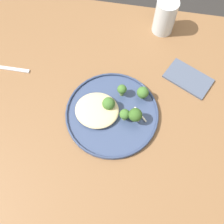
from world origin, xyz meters
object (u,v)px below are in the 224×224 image
Objects in this scene: seared_scallop_tilted_round at (113,111)px; broccoli_floret_near_rim at (122,90)px; dinner_fork at (1,67)px; seared_scallop_tiny_bay at (92,118)px; folded_napkin at (188,78)px; seared_scallop_front_small at (99,115)px; dinner_plate at (112,114)px; seared_scallop_on_noodles at (86,109)px; broccoli_floret_rear_charred at (135,115)px; water_glass at (164,19)px; broccoli_floret_split_head at (125,115)px; broccoli_floret_center_pile at (109,104)px; broccoli_floret_beside_noodles at (143,93)px.

broccoli_floret_near_rim is (0.02, 0.07, 0.02)m from seared_scallop_tilted_round.
seared_scallop_tilted_round is 0.42m from dinner_fork.
folded_napkin is (0.28, 0.20, -0.02)m from seared_scallop_tiny_bay.
seared_scallop_front_small and seared_scallop_tilted_round have the same top height.
seared_scallop_front_small reaches higher than dinner_plate.
seared_scallop_on_noodles is 0.98× the size of seared_scallop_tilted_round.
water_glass is at bearing 82.33° from broccoli_floret_rear_charred.
broccoli_floret_split_head is 0.94× the size of broccoli_floret_near_rim.
water_glass reaches higher than dinner_fork.
broccoli_floret_rear_charred reaches higher than dinner_plate.
dinner_plate is 1.56× the size of dinner_fork.
water_glass is 0.59m from dinner_fork.
seared_scallop_tilted_round is at bearing 3.87° from seared_scallop_on_noodles.
seared_scallop_tiny_bay is 0.35m from folded_napkin.
broccoli_floret_split_head is (0.08, 0.01, 0.02)m from seared_scallop_front_small.
seared_scallop_on_noodles reaches higher than dinner_plate.
broccoli_floret_split_head is 0.90× the size of broccoli_floret_center_pile.
broccoli_floret_split_head is at bearing -2.72° from seared_scallop_on_noodles.
seared_scallop_front_small is at bearing -16.45° from seared_scallop_on_noodles.
broccoli_floret_center_pile reaches higher than seared_scallop_front_small.
seared_scallop_tilted_round reaches higher than folded_napkin.
seared_scallop_front_small is at bearing -174.70° from broccoli_floret_split_head.
dinner_fork is at bearing 158.60° from seared_scallop_tiny_bay.
broccoli_floret_split_head reaches higher than dinner_fork.
water_glass is at bearing 66.01° from seared_scallop_tiny_bay.
dinner_plate is 5.78× the size of broccoli_floret_center_pile.
water_glass is at bearing 26.47° from dinner_fork.
dinner_fork is at bearing -174.21° from folded_napkin.
broccoli_floret_split_head reaches higher than seared_scallop_tilted_round.
broccoli_floret_near_rim is at bearing 76.33° from seared_scallop_tilted_round.
broccoli_floret_beside_noodles is 0.11m from broccoli_floret_center_pile.
broccoli_floret_near_rim is 0.32× the size of folded_napkin.
broccoli_floret_near_rim is (0.03, 0.05, 0.00)m from broccoli_floret_center_pile.
broccoli_floret_beside_noodles is 0.49m from dinner_fork.
water_glass is at bearing 118.26° from folded_napkin.
seared_scallop_on_noodles is at bearing -150.65° from folded_napkin.
seared_scallop_front_small is 0.19× the size of water_glass.
seared_scallop_tiny_bay reaches higher than seared_scallop_front_small.
broccoli_floret_split_head is 0.03m from broccoli_floret_rear_charred.
seared_scallop_on_noodles is 0.16m from broccoli_floret_rear_charred.
seared_scallop_on_noodles is at bearing 163.55° from seared_scallop_front_small.
seared_scallop_on_noodles is 0.09m from seared_scallop_tilted_round.
seared_scallop_tiny_bay is 0.53× the size of broccoli_floret_rear_charred.
broccoli_floret_rear_charred reaches higher than broccoli_floret_beside_noodles.
seared_scallop_on_noodles is (-0.08, -0.00, 0.01)m from dinner_plate.
dinner_plate is at bearing -104.95° from broccoli_floret_near_rim.
seared_scallop_on_noodles is 0.46× the size of broccoli_floret_near_rim.
broccoli_floret_center_pile is (-0.10, -0.06, -0.00)m from broccoli_floret_beside_noodles.
seared_scallop_on_noodles is 0.43m from water_glass.
broccoli_floret_beside_noodles reaches higher than folded_napkin.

